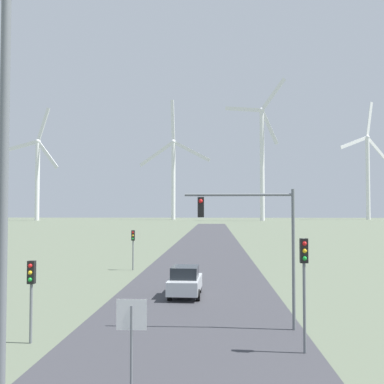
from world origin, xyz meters
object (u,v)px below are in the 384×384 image
at_px(traffic_light_post_near_right, 304,269).
at_px(wind_turbine_center, 262,154).
at_px(wind_turbine_left, 173,170).
at_px(car_approaching, 185,281).
at_px(stop_sign_near, 131,332).
at_px(traffic_light_mast_overhead, 255,229).
at_px(streetlamp, 5,89).
at_px(traffic_light_post_mid_left, 133,241).
at_px(wind_turbine_far_left, 37,171).
at_px(wind_turbine_right, 368,168).
at_px(traffic_light_post_near_left, 31,283).

relative_size(traffic_light_post_near_right, wind_turbine_center, 0.06).
bearing_deg(wind_turbine_left, car_approaching, -84.55).
relative_size(stop_sign_near, traffic_light_mast_overhead, 0.47).
xyz_separation_m(streetlamp, traffic_light_post_near_right, (7.24, 8.55, -4.47)).
xyz_separation_m(traffic_light_post_mid_left, traffic_light_mast_overhead, (8.89, -18.90, 1.86)).
relative_size(wind_turbine_far_left, wind_turbine_right, 0.86).
relative_size(traffic_light_mast_overhead, wind_turbine_left, 0.09).
height_order(traffic_light_mast_overhead, car_approaching, traffic_light_mast_overhead).
height_order(traffic_light_mast_overhead, wind_turbine_center, wind_turbine_center).
relative_size(traffic_light_post_near_left, traffic_light_post_mid_left, 0.93).
relative_size(car_approaching, wind_turbine_left, 0.06).
bearing_deg(stop_sign_near, wind_turbine_right, 70.10).
bearing_deg(wind_turbine_right, traffic_light_post_near_left, -111.42).
bearing_deg(traffic_light_mast_overhead, stop_sign_near, -115.83).
bearing_deg(traffic_light_mast_overhead, traffic_light_post_near_right, -65.05).
height_order(traffic_light_post_near_right, wind_turbine_far_left, wind_turbine_far_left).
bearing_deg(traffic_light_post_mid_left, streetlamp, -84.15).
height_order(wind_turbine_far_left, wind_turbine_right, wind_turbine_right).
height_order(car_approaching, wind_turbine_left, wind_turbine_left).
bearing_deg(car_approaching, wind_turbine_center, 82.56).
distance_m(wind_turbine_left, wind_turbine_center, 52.19).
relative_size(stop_sign_near, wind_turbine_center, 0.04).
bearing_deg(traffic_light_post_near_right, wind_turbine_center, 84.37).
bearing_deg(wind_turbine_right, streetlamp, -110.00).
bearing_deg(stop_sign_near, wind_turbine_left, 94.99).
height_order(traffic_light_mast_overhead, wind_turbine_far_left, wind_turbine_far_left).
bearing_deg(stop_sign_near, traffic_light_mast_overhead, 64.17).
height_order(car_approaching, wind_turbine_center, wind_turbine_center).
xyz_separation_m(traffic_light_post_mid_left, wind_turbine_far_left, (-81.03, 179.83, 22.08)).
height_order(wind_turbine_far_left, wind_turbine_center, wind_turbine_center).
distance_m(traffic_light_post_near_right, wind_turbine_left, 228.84).
xyz_separation_m(stop_sign_near, traffic_light_post_mid_left, (-4.92, 27.10, 0.51)).
xyz_separation_m(stop_sign_near, traffic_light_post_near_left, (-5.05, 5.69, 0.34)).
xyz_separation_m(streetlamp, wind_turbine_far_left, (-84.17, 210.49, 17.10)).
bearing_deg(streetlamp, wind_turbine_right, 70.00).
distance_m(traffic_light_mast_overhead, wind_turbine_center, 200.85).
relative_size(traffic_light_post_near_left, wind_turbine_left, 0.05).
xyz_separation_m(traffic_light_post_near_left, traffic_light_post_mid_left, (0.13, 21.41, 0.17)).
height_order(stop_sign_near, traffic_light_post_mid_left, traffic_light_post_mid_left).
bearing_deg(traffic_light_mast_overhead, wind_turbine_right, 70.32).
distance_m(traffic_light_post_near_right, wind_turbine_far_left, 222.71).
xyz_separation_m(streetlamp, traffic_light_post_near_left, (-3.27, 9.25, -5.16)).
bearing_deg(traffic_light_post_mid_left, car_approaching, -65.45).
bearing_deg(wind_turbine_right, wind_turbine_far_left, -169.10).
relative_size(stop_sign_near, wind_turbine_far_left, 0.05).
xyz_separation_m(traffic_light_post_mid_left, wind_turbine_center, (30.17, 178.87, 29.70)).
height_order(traffic_light_mast_overhead, wind_turbine_right, wind_turbine_right).
distance_m(streetlamp, traffic_light_post_near_left, 11.08).
bearing_deg(traffic_light_mast_overhead, wind_turbine_left, 96.18).
bearing_deg(car_approaching, traffic_light_post_near_left, -119.06).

